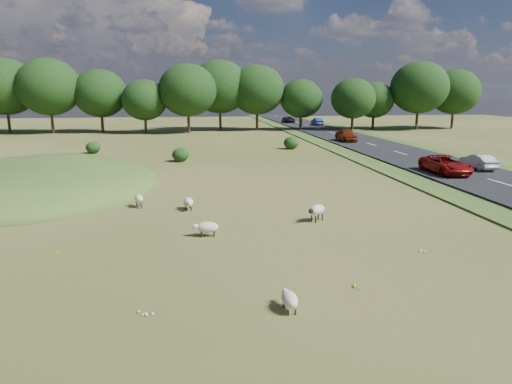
# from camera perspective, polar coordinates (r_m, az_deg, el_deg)

# --- Properties ---
(ground) EXTENTS (160.00, 160.00, 0.00)m
(ground) POSITION_cam_1_polar(r_m,az_deg,el_deg) (41.37, -5.78, 3.32)
(ground) COLOR #3C4C17
(ground) RESTS_ON ground
(mound) EXTENTS (16.00, 20.00, 4.00)m
(mound) POSITION_cam_1_polar(r_m,az_deg,el_deg) (35.11, -25.22, 0.53)
(mound) COLOR #33561E
(mound) RESTS_ON ground
(road) EXTENTS (8.00, 150.00, 0.25)m
(road) POSITION_cam_1_polar(r_m,az_deg,el_deg) (55.53, 14.98, 5.43)
(road) COLOR black
(road) RESTS_ON ground
(treeline) EXTENTS (96.28, 14.66, 11.70)m
(treeline) POSITION_cam_1_polar(r_m,az_deg,el_deg) (76.26, -7.75, 12.40)
(treeline) COLOR black
(treeline) RESTS_ON ground
(shrubs) EXTENTS (23.52, 9.60, 1.43)m
(shrubs) POSITION_cam_1_polar(r_m,az_deg,el_deg) (49.22, -6.30, 5.56)
(shrubs) COLOR black
(shrubs) RESTS_ON ground
(sheep_0) EXTENTS (0.66, 1.25, 0.71)m
(sheep_0) POSITION_cam_1_polar(r_m,az_deg,el_deg) (25.94, -8.45, -1.26)
(sheep_0) COLOR beige
(sheep_0) RESTS_ON ground
(sheep_1) EXTENTS (0.70, 1.10, 0.76)m
(sheep_1) POSITION_cam_1_polar(r_m,az_deg,el_deg) (27.02, -14.46, -0.79)
(sheep_1) COLOR beige
(sheep_1) RESTS_ON ground
(sheep_2) EXTENTS (0.53, 1.08, 0.62)m
(sheep_2) POSITION_cam_1_polar(r_m,az_deg,el_deg) (14.24, 4.18, -13.19)
(sheep_2) COLOR beige
(sheep_2) RESTS_ON ground
(sheep_3) EXTENTS (1.23, 0.60, 0.70)m
(sheep_3) POSITION_cam_1_polar(r_m,az_deg,el_deg) (21.11, -6.17, -4.40)
(sheep_3) COLOR beige
(sheep_3) RESTS_ON ground
(sheep_4) EXTENTS (1.19, 1.07, 0.88)m
(sheep_4) POSITION_cam_1_polar(r_m,az_deg,el_deg) (23.53, 7.62, -2.23)
(sheep_4) COLOR beige
(sheep_4) RESTS_ON ground
(car_1) EXTENTS (1.42, 4.08, 1.34)m
(car_1) POSITION_cam_1_polar(r_m,az_deg,el_deg) (87.95, 7.65, 8.72)
(car_1) COLOR navy
(car_1) RESTS_ON road
(car_2) EXTENTS (1.30, 3.73, 1.23)m
(car_2) POSITION_cam_1_polar(r_m,az_deg,el_deg) (42.01, 26.03, 3.45)
(car_2) COLOR #9E9FA5
(car_2) RESTS_ON road
(car_3) EXTENTS (2.05, 4.44, 1.24)m
(car_3) POSITION_cam_1_polar(r_m,az_deg,el_deg) (94.98, 4.09, 9.04)
(car_3) COLOR black
(car_3) RESTS_ON road
(car_4) EXTENTS (2.32, 5.03, 1.40)m
(car_4) POSITION_cam_1_polar(r_m,az_deg,el_deg) (38.66, 22.63, 3.20)
(car_4) COLOR maroon
(car_4) RESTS_ON road
(car_5) EXTENTS (1.82, 4.53, 1.54)m
(car_5) POSITION_cam_1_polar(r_m,az_deg,el_deg) (60.20, 11.20, 6.99)
(car_5) COLOR maroon
(car_5) RESTS_ON road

